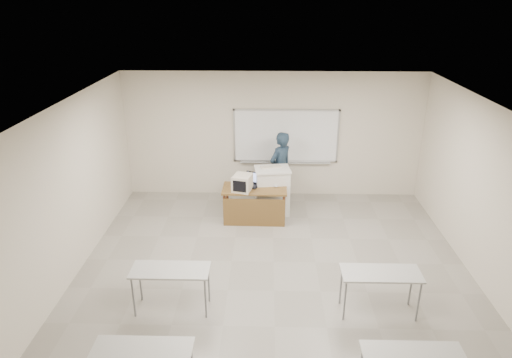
{
  "coord_description": "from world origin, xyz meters",
  "views": [
    {
      "loc": [
        -0.14,
        -6.36,
        4.65
      ],
      "look_at": [
        -0.36,
        2.2,
        1.12
      ],
      "focal_mm": 32.0,
      "sensor_mm": 36.0,
      "label": 1
    }
  ],
  "objects_px": {
    "podium": "(272,191)",
    "crt_monitor": "(243,183)",
    "whiteboard": "(286,137)",
    "keyboard": "(271,167)",
    "mouse": "(276,186)",
    "laptop": "(250,182)",
    "presenter": "(280,169)",
    "instructor_desk": "(255,199)"
  },
  "relations": [
    {
      "from": "whiteboard",
      "to": "presenter",
      "type": "bearing_deg",
      "value": -104.44
    },
    {
      "from": "whiteboard",
      "to": "crt_monitor",
      "type": "bearing_deg",
      "value": -122.48
    },
    {
      "from": "podium",
      "to": "mouse",
      "type": "xyz_separation_m",
      "value": [
        0.08,
        -0.27,
        0.23
      ]
    },
    {
      "from": "whiteboard",
      "to": "presenter",
      "type": "height_order",
      "value": "whiteboard"
    },
    {
      "from": "presenter",
      "to": "instructor_desk",
      "type": "bearing_deg",
      "value": 14.89
    },
    {
      "from": "crt_monitor",
      "to": "laptop",
      "type": "bearing_deg",
      "value": 76.14
    },
    {
      "from": "whiteboard",
      "to": "crt_monitor",
      "type": "distance_m",
      "value": 1.86
    },
    {
      "from": "whiteboard",
      "to": "laptop",
      "type": "height_order",
      "value": "whiteboard"
    },
    {
      "from": "instructor_desk",
      "to": "keyboard",
      "type": "xyz_separation_m",
      "value": [
        0.35,
        0.52,
        0.55
      ]
    },
    {
      "from": "instructor_desk",
      "to": "keyboard",
      "type": "distance_m",
      "value": 0.83
    },
    {
      "from": "instructor_desk",
      "to": "mouse",
      "type": "distance_m",
      "value": 0.54
    },
    {
      "from": "instructor_desk",
      "to": "keyboard",
      "type": "bearing_deg",
      "value": 57.01
    },
    {
      "from": "crt_monitor",
      "to": "mouse",
      "type": "distance_m",
      "value": 0.74
    },
    {
      "from": "podium",
      "to": "laptop",
      "type": "bearing_deg",
      "value": -168.39
    },
    {
      "from": "instructor_desk",
      "to": "laptop",
      "type": "height_order",
      "value": "laptop"
    },
    {
      "from": "laptop",
      "to": "keyboard",
      "type": "distance_m",
      "value": 0.58
    },
    {
      "from": "podium",
      "to": "mouse",
      "type": "relative_size",
      "value": 11.12
    },
    {
      "from": "instructor_desk",
      "to": "keyboard",
      "type": "height_order",
      "value": "keyboard"
    },
    {
      "from": "crt_monitor",
      "to": "whiteboard",
      "type": "bearing_deg",
      "value": 71.63
    },
    {
      "from": "whiteboard",
      "to": "instructor_desk",
      "type": "height_order",
      "value": "whiteboard"
    },
    {
      "from": "instructor_desk",
      "to": "podium",
      "type": "xyz_separation_m",
      "value": [
        0.38,
        0.44,
        0.0
      ]
    },
    {
      "from": "laptop",
      "to": "whiteboard",
      "type": "bearing_deg",
      "value": 80.7
    },
    {
      "from": "whiteboard",
      "to": "instructor_desk",
      "type": "bearing_deg",
      "value": -115.33
    },
    {
      "from": "whiteboard",
      "to": "podium",
      "type": "xyz_separation_m",
      "value": [
        -0.32,
        -1.04,
        -0.94
      ]
    },
    {
      "from": "podium",
      "to": "crt_monitor",
      "type": "height_order",
      "value": "crt_monitor"
    },
    {
      "from": "instructor_desk",
      "to": "presenter",
      "type": "relative_size",
      "value": 0.79
    },
    {
      "from": "laptop",
      "to": "instructor_desk",
      "type": "bearing_deg",
      "value": -45.42
    },
    {
      "from": "crt_monitor",
      "to": "presenter",
      "type": "xyz_separation_m",
      "value": [
        0.82,
        0.98,
        -0.05
      ]
    },
    {
      "from": "podium",
      "to": "laptop",
      "type": "distance_m",
      "value": 0.57
    },
    {
      "from": "crt_monitor",
      "to": "laptop",
      "type": "height_order",
      "value": "crt_monitor"
    },
    {
      "from": "podium",
      "to": "crt_monitor",
      "type": "relative_size",
      "value": 2.55
    },
    {
      "from": "keyboard",
      "to": "crt_monitor",
      "type": "bearing_deg",
      "value": -155.14
    },
    {
      "from": "laptop",
      "to": "podium",
      "type": "bearing_deg",
      "value": 43.34
    },
    {
      "from": "presenter",
      "to": "laptop",
      "type": "bearing_deg",
      "value": 1.58
    },
    {
      "from": "laptop",
      "to": "mouse",
      "type": "bearing_deg",
      "value": 13.19
    },
    {
      "from": "podium",
      "to": "presenter",
      "type": "distance_m",
      "value": 0.65
    },
    {
      "from": "crt_monitor",
      "to": "laptop",
      "type": "distance_m",
      "value": 0.34
    },
    {
      "from": "whiteboard",
      "to": "keyboard",
      "type": "distance_m",
      "value": 1.1
    },
    {
      "from": "crt_monitor",
      "to": "mouse",
      "type": "xyz_separation_m",
      "value": [
        0.71,
        0.17,
        -0.15
      ]
    },
    {
      "from": "instructor_desk",
      "to": "mouse",
      "type": "relative_size",
      "value": 14.26
    },
    {
      "from": "laptop",
      "to": "presenter",
      "type": "xyz_separation_m",
      "value": [
        0.67,
        0.7,
        0.06
      ]
    },
    {
      "from": "keyboard",
      "to": "presenter",
      "type": "height_order",
      "value": "presenter"
    }
  ]
}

